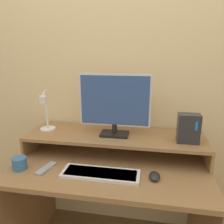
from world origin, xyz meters
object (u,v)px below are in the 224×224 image
object	(u,v)px
router_dock	(188,128)
monitor	(115,103)
keyboard	(101,174)
remote_control	(46,169)
desk_lamp	(46,116)
mug	(20,163)
mouse	(155,176)

from	to	relation	value
router_dock	monitor	bearing A→B (deg)	175.14
keyboard	remote_control	world-z (taller)	keyboard
desk_lamp	mug	distance (m)	0.37
keyboard	remote_control	size ratio (longest dim) A/B	2.80
monitor	mouse	distance (m)	0.53
monitor	mug	world-z (taller)	monitor
monitor	desk_lamp	size ratio (longest dim) A/B	1.62
router_dock	mug	distance (m)	1.09
monitor	remote_control	size ratio (longest dim) A/B	2.94
keyboard	mug	world-z (taller)	mug
desk_lamp	monitor	bearing A→B (deg)	3.44
desk_lamp	router_dock	world-z (taller)	desk_lamp
mug	router_dock	bearing A→B (deg)	14.86
remote_control	keyboard	bearing A→B (deg)	-0.33
desk_lamp	remote_control	bearing A→B (deg)	-67.69
keyboard	mug	distance (m)	0.51
monitor	keyboard	distance (m)	0.47
router_dock	keyboard	size ratio (longest dim) A/B	0.41
router_dock	remote_control	xyz separation A→B (m)	(-0.87, -0.26, -0.23)
remote_control	mug	bearing A→B (deg)	-173.89
router_dock	mouse	bearing A→B (deg)	-130.26
desk_lamp	remote_control	xyz separation A→B (m)	(0.11, -0.27, -0.26)
monitor	keyboard	world-z (taller)	monitor
keyboard	mouse	size ratio (longest dim) A/B	4.92
router_dock	mouse	distance (m)	0.39
monitor	mug	bearing A→B (deg)	-150.24
router_dock	mouse	world-z (taller)	router_dock
monitor	mouse	size ratio (longest dim) A/B	5.16
mouse	monitor	bearing A→B (deg)	134.48
router_dock	mug	world-z (taller)	router_dock
mouse	mug	distance (m)	0.83
desk_lamp	router_dock	xyz separation A→B (m)	(0.98, -0.01, -0.03)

